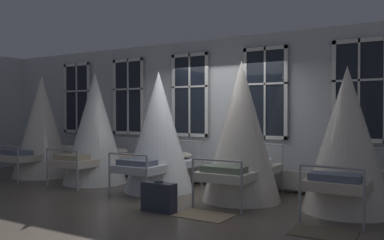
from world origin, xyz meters
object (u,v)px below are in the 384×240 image
cot_second (95,130)px  cot_first (42,128)px  cot_third (159,133)px  cot_fourth (241,133)px  cot_fifth (347,141)px  suitcase_dark (159,197)px

cot_second → cot_first: bearing=88.1°
cot_first → cot_third: (3.47, -0.04, -0.04)m
cot_second → cot_fourth: bearing=-91.1°
cot_fifth → suitcase_dark: bearing=122.1°
cot_fourth → suitcase_dark: cot_fourth is taller
cot_fourth → cot_fifth: 1.74m
cot_fifth → suitcase_dark: 3.00m
cot_third → cot_fifth: (3.48, 0.10, -0.04)m
cot_second → cot_fifth: 5.20m
cot_fourth → cot_fifth: bearing=-88.4°
cot_fifth → cot_first: bearing=91.6°
cot_first → cot_fourth: cot_fourth is taller
cot_fifth → suitcase_dark: cot_fifth is taller
cot_first → suitcase_dark: cot_first is taller
cot_second → suitcase_dark: 3.21m
cot_first → cot_third: bearing=-89.0°
cot_third → cot_fifth: bearing=-88.5°
cot_first → cot_fourth: (5.22, -0.01, 0.00)m
cot_first → suitcase_dark: (4.49, -1.43, -0.94)m
cot_third → cot_fifth: size_ratio=1.04×
cot_first → cot_fifth: bearing=-87.9°
cot_fifth → suitcase_dark: size_ratio=3.97×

